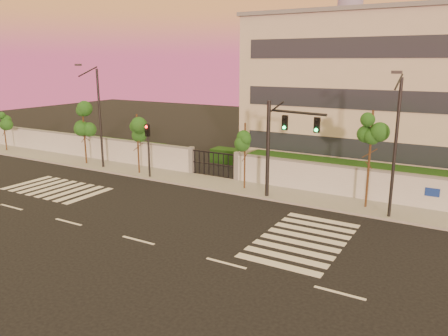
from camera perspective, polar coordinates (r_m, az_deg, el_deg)
The scene contains 15 objects.
ground at distance 22.21m, azimuth -11.13°, elevation -9.26°, with size 120.00×120.00×0.00m, color black.
sidewalk at distance 30.35m, azimuth 1.99°, elevation -2.53°, with size 60.00×3.00×0.15m, color gray.
perimeter_wall at distance 31.33m, azimuth 3.47°, elevation -0.14°, with size 60.00×0.36×2.20m.
hedge_row at distance 33.38m, azimuth 7.22°, elevation 0.20°, with size 41.00×4.25×1.80m.
institutional_building at distance 37.55m, azimuth 23.20°, elevation 8.97°, with size 24.40×12.40×12.25m.
road_markings at distance 25.83m, azimuth -8.29°, elevation -5.78°, with size 57.00×7.62×0.02m.
street_tree_a at distance 47.16m, azimuth -26.81°, elevation 5.29°, with size 1.44×1.14×3.84m.
street_tree_b at distance 38.37m, azimuth -17.86°, elevation 5.98°, with size 1.64×1.31×5.19m.
street_tree_c at distance 33.98m, azimuth -11.21°, elevation 4.85°, with size 1.56×1.24×4.71m.
street_tree_d at distance 29.16m, azimuth 2.80°, elevation 3.51°, with size 1.40×1.12×4.63m.
street_tree_e at distance 26.52m, azimuth 18.71°, elevation 3.80°, with size 1.60×1.28×5.90m.
traffic_signal_main at distance 27.15m, azimuth 7.29°, elevation 3.79°, with size 3.91×0.98×6.23m.
traffic_signal_secondary at distance 32.73m, azimuth -9.87°, elevation 3.17°, with size 0.33×0.33×4.23m.
streetlight_west at distance 36.34m, azimuth -16.13°, elevation 6.84°, with size 0.50×2.02×8.40m.
streetlight_east at distance 25.06m, azimuth 21.47°, elevation 3.19°, with size 0.49×1.96×8.15m.
Camera 1 is at (13.74, -15.18, 8.60)m, focal length 35.00 mm.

